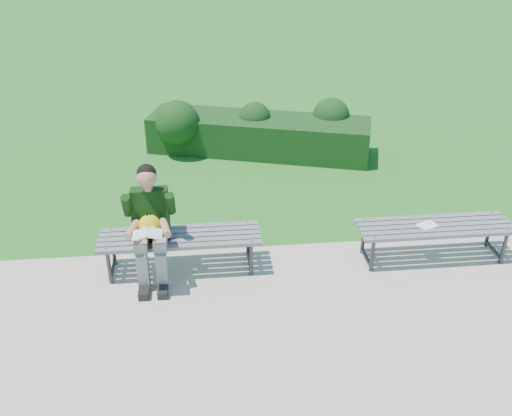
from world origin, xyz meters
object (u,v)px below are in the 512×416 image
object	(u,v)px
seated_boy	(150,222)
hedge	(254,131)
paper_sheet	(427,225)
bench_right	(435,229)
bench_left	(180,240)

from	to	relation	value
seated_boy	hedge	bearing A→B (deg)	67.26
paper_sheet	bench_right	bearing A→B (deg)	-0.00
hedge	paper_sheet	size ratio (longest dim) A/B	14.22
hedge	bench_left	xyz separation A→B (m)	(-1.18, -3.43, 0.04)
hedge	paper_sheet	bearing A→B (deg)	-64.73
hedge	paper_sheet	xyz separation A→B (m)	(1.65, -3.50, 0.10)
hedge	bench_left	distance (m)	3.63
seated_boy	paper_sheet	world-z (taller)	seated_boy
bench_left	paper_sheet	xyz separation A→B (m)	(2.83, -0.07, 0.06)
bench_left	seated_boy	bearing A→B (deg)	-162.52
bench_left	bench_right	world-z (taller)	same
bench_right	seated_boy	bearing A→B (deg)	-179.53
seated_boy	paper_sheet	bearing A→B (deg)	0.48
bench_right	paper_sheet	size ratio (longest dim) A/B	6.80
seated_boy	bench_left	bearing A→B (deg)	17.48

